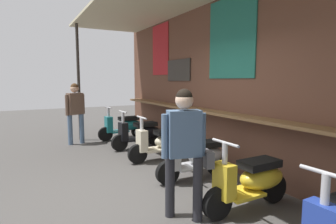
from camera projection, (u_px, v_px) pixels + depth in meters
ground_plane at (140, 191)px, 4.26m from camera, size 27.82×27.82×0.00m
market_stall_facade at (235, 70)px, 4.92m from camera, size 9.94×2.33×3.41m
scooter_teal at (125, 126)px, 7.96m from camera, size 0.46×1.40×0.97m
scooter_black at (141, 133)px, 6.89m from camera, size 0.47×1.40×0.97m
scooter_cream at (163, 142)px, 5.87m from camera, size 0.46×1.40×0.97m
scooter_silver at (198, 157)px, 4.72m from camera, size 0.46×1.40×0.97m
scooter_yellow at (252, 180)px, 3.62m from camera, size 0.46×1.40×0.97m
shopper_with_handbag at (185, 142)px, 3.30m from camera, size 0.38×0.65×1.60m
shopper_passing at (75, 107)px, 7.28m from camera, size 0.33×0.53×1.63m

